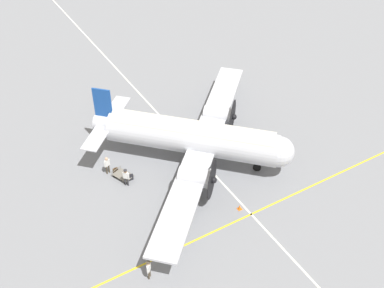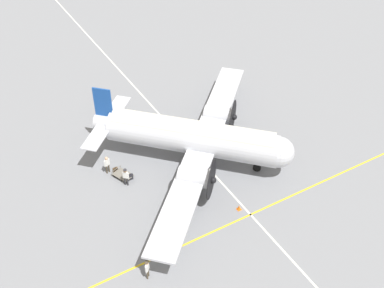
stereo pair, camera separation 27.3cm
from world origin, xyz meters
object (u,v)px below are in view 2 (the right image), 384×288
(suitcase_upright_spare, at_px, (115,170))
(crew_foreground, at_px, (147,267))
(ramp_agent, at_px, (107,163))
(baggage_cart, at_px, (123,175))
(airliner_main, at_px, (197,137))
(traffic_cone, at_px, (239,208))
(suitcase_near_door, at_px, (131,177))
(passenger_boarding, at_px, (126,175))

(suitcase_upright_spare, bearing_deg, crew_foreground, 78.19)
(suitcase_upright_spare, bearing_deg, ramp_agent, -23.39)
(crew_foreground, bearing_deg, baggage_cart, 29.45)
(airliner_main, relative_size, traffic_cone, 43.40)
(suitcase_near_door, bearing_deg, airliner_main, 173.28)
(ramp_agent, bearing_deg, baggage_cart, -71.90)
(airliner_main, distance_m, passenger_boarding, 6.90)
(traffic_cone, bearing_deg, suitcase_near_door, -51.29)
(airliner_main, xyz_separation_m, crew_foreground, (9.21, 8.89, -1.56))
(suitcase_near_door, bearing_deg, baggage_cart, -52.66)
(crew_foreground, height_order, ramp_agent, ramp_agent)
(airliner_main, relative_size, passenger_boarding, 11.50)
(crew_foreground, height_order, suitcase_near_door, crew_foreground)
(ramp_agent, xyz_separation_m, baggage_cart, (-0.86, 1.21, -0.79))
(airliner_main, xyz_separation_m, passenger_boarding, (6.72, -0.30, -1.55))
(crew_foreground, xyz_separation_m, passenger_boarding, (-2.49, -9.19, 0.00))
(suitcase_near_door, distance_m, suitcase_upright_spare, 1.71)
(passenger_boarding, bearing_deg, crew_foreground, -60.77)
(passenger_boarding, bearing_deg, suitcase_near_door, 81.12)
(airliner_main, distance_m, ramp_agent, 8.03)
(passenger_boarding, bearing_deg, baggage_cart, 127.71)
(crew_foreground, height_order, passenger_boarding, passenger_boarding)
(suitcase_near_door, bearing_deg, ramp_agent, -53.89)
(suitcase_near_door, xyz_separation_m, baggage_cart, (0.45, -0.59, -0.03))
(crew_foreground, bearing_deg, traffic_cone, -33.03)
(airliner_main, xyz_separation_m, suitcase_upright_spare, (6.88, -2.27, -2.41))
(airliner_main, bearing_deg, crew_foreground, -91.05)
(ramp_agent, distance_m, traffic_cone, 11.86)
(suitcase_upright_spare, bearing_deg, suitcase_near_door, 115.30)
(crew_foreground, relative_size, suitcase_upright_spare, 3.48)
(crew_foreground, xyz_separation_m, traffic_cone, (-9.07, -2.12, -0.87))
(crew_foreground, distance_m, suitcase_upright_spare, 11.44)
(passenger_boarding, height_order, suitcase_upright_spare, passenger_boarding)
(crew_foreground, relative_size, traffic_cone, 3.77)
(airliner_main, distance_m, crew_foreground, 12.90)
(baggage_cart, xyz_separation_m, traffic_cone, (-6.46, 8.09, -0.06))
(suitcase_upright_spare, relative_size, baggage_cart, 0.26)
(airliner_main, bearing_deg, traffic_cone, -46.22)
(airliner_main, height_order, suitcase_upright_spare, airliner_main)
(passenger_boarding, bearing_deg, suitcase_upright_spare, 139.02)
(ramp_agent, xyz_separation_m, traffic_cone, (-7.32, 9.29, -0.86))
(airliner_main, distance_m, suitcase_upright_spare, 7.63)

